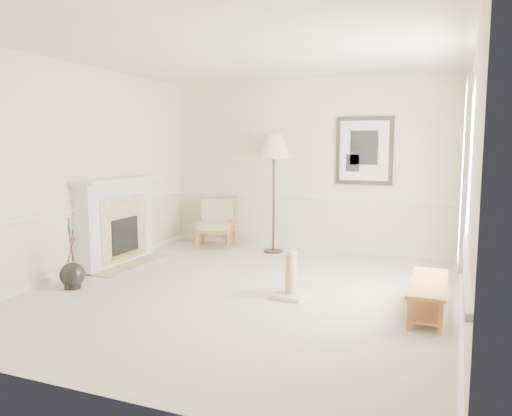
{
  "coord_description": "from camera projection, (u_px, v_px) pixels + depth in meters",
  "views": [
    {
      "loc": [
        2.4,
        -5.47,
        1.8
      ],
      "look_at": [
        -0.12,
        0.7,
        0.95
      ],
      "focal_mm": 35.0,
      "sensor_mm": 36.0,
      "label": 1
    }
  ],
  "objects": [
    {
      "name": "ground",
      "position": [
        244.0,
        291.0,
        6.15
      ],
      "size": [
        5.5,
        5.5,
        0.0
      ],
      "primitive_type": "plane",
      "color": "silver",
      "rests_on": "ground"
    },
    {
      "name": "armchair",
      "position": [
        216.0,
        221.0,
        8.83
      ],
      "size": [
        0.8,
        0.83,
        0.84
      ],
      "rotation": [
        0.0,
        0.0,
        0.3
      ],
      "color": "#9D5B32",
      "rests_on": "ground"
    },
    {
      "name": "room",
      "position": [
        256.0,
        139.0,
        5.93
      ],
      "size": [
        5.04,
        5.54,
        2.92
      ],
      "color": "beige",
      "rests_on": "ground"
    },
    {
      "name": "scratching_post",
      "position": [
        291.0,
        283.0,
        5.9
      ],
      "size": [
        0.44,
        0.44,
        0.56
      ],
      "rotation": [
        0.0,
        0.0,
        -0.13
      ],
      "color": "white",
      "rests_on": "ground"
    },
    {
      "name": "fireplace",
      "position": [
        117.0,
        222.0,
        7.5
      ],
      "size": [
        0.64,
        1.64,
        1.31
      ],
      "color": "white",
      "rests_on": "ground"
    },
    {
      "name": "floor_lamp",
      "position": [
        274.0,
        150.0,
        8.18
      ],
      "size": [
        0.81,
        0.81,
        1.97
      ],
      "rotation": [
        0.0,
        0.0,
        0.41
      ],
      "color": "black",
      "rests_on": "ground"
    },
    {
      "name": "bench",
      "position": [
        428.0,
        292.0,
        5.3
      ],
      "size": [
        0.39,
        1.26,
        0.36
      ],
      "rotation": [
        0.0,
        0.0,
        0.01
      ],
      "color": "#9D5B32",
      "rests_on": "ground"
    },
    {
      "name": "floor_vase",
      "position": [
        72.0,
        276.0,
        6.26
      ],
      "size": [
        0.31,
        0.31,
        0.91
      ],
      "rotation": [
        0.0,
        0.0,
        -0.25
      ],
      "color": "black",
      "rests_on": "ground"
    }
  ]
}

